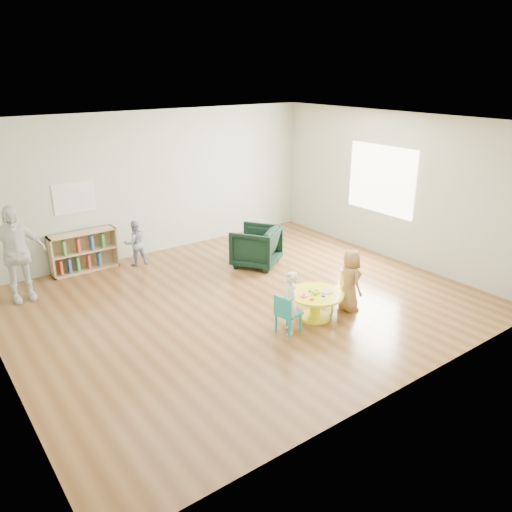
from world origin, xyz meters
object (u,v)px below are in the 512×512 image
(kid_chair_left, at_px, (287,313))
(armchair, at_px, (256,246))
(toddler, at_px, (135,243))
(child_right, at_px, (350,280))
(kid_chair_right, at_px, (340,289))
(adult_caretaker, at_px, (15,254))
(child_left, at_px, (290,303))
(bookshelf, at_px, (83,251))
(activity_table, at_px, (315,301))

(kid_chair_left, xyz_separation_m, armchair, (1.19, 2.34, 0.07))
(toddler, bearing_deg, child_right, 122.53)
(kid_chair_right, height_order, toddler, toddler)
(kid_chair_right, bearing_deg, adult_caretaker, 71.17)
(child_left, distance_m, toddler, 3.79)
(bookshelf, relative_size, armchair, 1.46)
(adult_caretaker, bearing_deg, activity_table, -45.07)
(activity_table, height_order, bookshelf, bookshelf)
(armchair, bearing_deg, bookshelf, -65.33)
(kid_chair_left, xyz_separation_m, child_left, (0.03, -0.02, 0.15))
(kid_chair_right, relative_size, bookshelf, 0.48)
(bookshelf, distance_m, child_left, 4.34)
(kid_chair_left, bearing_deg, child_left, 45.68)
(kid_chair_right, height_order, child_right, child_right)
(kid_chair_left, bearing_deg, activity_table, 86.92)
(child_left, bearing_deg, child_right, 110.89)
(child_right, height_order, adult_caretaker, adult_caretaker)
(kid_chair_right, distance_m, child_left, 1.15)
(armchair, height_order, toddler, toddler)
(kid_chair_right, bearing_deg, toddler, 47.41)
(bookshelf, distance_m, adult_caretaker, 1.46)
(kid_chair_right, xyz_separation_m, child_left, (-1.13, -0.14, 0.15))
(kid_chair_left, bearing_deg, adult_caretaker, -150.09)
(armchair, distance_m, child_left, 2.63)
(child_right, bearing_deg, activity_table, 96.69)
(kid_chair_right, relative_size, toddler, 0.66)
(kid_chair_left, height_order, adult_caretaker, adult_caretaker)
(kid_chair_right, bearing_deg, kid_chair_left, 116.28)
(activity_table, xyz_separation_m, kid_chair_right, (0.55, 0.04, 0.02))
(kid_chair_left, relative_size, toddler, 0.66)
(child_left, bearing_deg, kid_chair_left, -104.18)
(armchair, height_order, adult_caretaker, adult_caretaker)
(bookshelf, bearing_deg, armchair, -31.84)
(toddler, bearing_deg, kid_chair_left, 105.51)
(kid_chair_right, height_order, child_left, child_left)
(armchair, distance_m, adult_caretaker, 4.10)
(bookshelf, height_order, toddler, toddler)
(toddler, bearing_deg, child_left, 105.95)
(bookshelf, distance_m, armchair, 3.20)
(armchair, xyz_separation_m, child_left, (-1.15, -2.36, 0.08))
(kid_chair_left, height_order, child_right, child_right)
(kid_chair_right, distance_m, toddler, 4.02)
(child_right, relative_size, adult_caretaker, 0.62)
(child_left, relative_size, child_right, 0.94)
(toddler, distance_m, adult_caretaker, 2.18)
(kid_chair_left, relative_size, kid_chair_right, 0.99)
(kid_chair_left, relative_size, child_right, 0.58)
(child_right, bearing_deg, bookshelf, 49.06)
(child_left, bearing_deg, bookshelf, -138.24)
(kid_chair_left, bearing_deg, child_right, 79.64)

